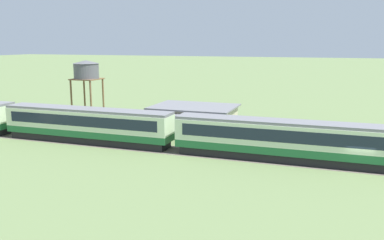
% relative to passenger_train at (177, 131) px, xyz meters
% --- Properties ---
extents(ground_plane, '(600.00, 600.00, 0.00)m').
position_rel_passenger_train_xyz_m(ground_plane, '(19.07, -0.89, -2.35)').
color(ground_plane, '#607547').
extents(passenger_train, '(91.40, 3.12, 4.24)m').
position_rel_passenger_train_xyz_m(passenger_train, '(0.00, 0.00, 0.00)').
color(passenger_train, '#1E6033').
rests_on(passenger_train, ground_plane).
extents(railway_track, '(164.34, 3.60, 0.04)m').
position_rel_passenger_train_xyz_m(railway_track, '(1.85, -0.00, -2.34)').
color(railway_track, '#665B51').
rests_on(railway_track, ground_plane).
extents(station_building, '(11.15, 9.40, 3.61)m').
position_rel_passenger_train_xyz_m(station_building, '(-1.44, 9.92, -0.52)').
color(station_building, '#BCB293').
rests_on(station_building, ground_plane).
extents(water_tower, '(4.00, 4.00, 9.37)m').
position_rel_passenger_train_xyz_m(water_tower, '(-20.00, 12.50, 5.34)').
color(water_tower, brown).
rests_on(water_tower, ground_plane).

